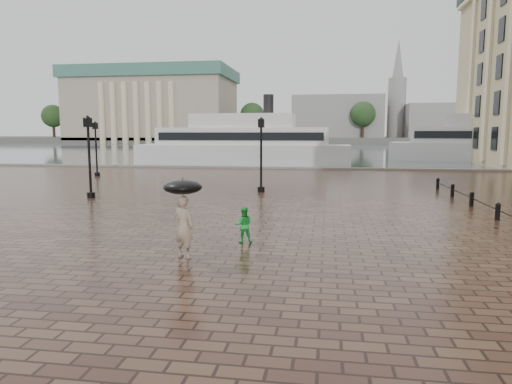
# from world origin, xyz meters

# --- Properties ---
(ground) EXTENTS (300.00, 300.00, 0.00)m
(ground) POSITION_xyz_m (0.00, 0.00, 0.00)
(ground) COLOR #352018
(ground) RESTS_ON ground
(harbour_water) EXTENTS (240.00, 240.00, 0.00)m
(harbour_water) POSITION_xyz_m (0.00, 92.00, 0.00)
(harbour_water) COLOR #4D585E
(harbour_water) RESTS_ON ground
(quay_edge) EXTENTS (80.00, 0.60, 0.30)m
(quay_edge) POSITION_xyz_m (0.00, 32.00, 0.00)
(quay_edge) COLOR slate
(quay_edge) RESTS_ON ground
(far_shore) EXTENTS (300.00, 60.00, 2.00)m
(far_shore) POSITION_xyz_m (0.00, 160.00, 1.00)
(far_shore) COLOR #4C4C47
(far_shore) RESTS_ON ground
(museum) EXTENTS (57.00, 32.50, 26.00)m
(museum) POSITION_xyz_m (-55.00, 144.61, 13.91)
(museum) COLOR gray
(museum) RESTS_ON ground
(distant_skyline) EXTENTS (102.50, 22.00, 33.00)m
(distant_skyline) POSITION_xyz_m (48.14, 150.00, 9.45)
(distant_skyline) COLOR gray
(distant_skyline) RESTS_ON ground
(far_trees) EXTENTS (188.00, 8.00, 13.50)m
(far_trees) POSITION_xyz_m (0.00, 138.00, 9.42)
(far_trees) COLOR #2D2119
(far_trees) RESTS_ON ground
(bollard_row) EXTENTS (0.22, 21.22, 0.73)m
(bollard_row) POSITION_xyz_m (14.00, 6.50, 0.40)
(bollard_row) COLOR black
(bollard_row) RESTS_ON ground
(street_lamps) EXTENTS (15.44, 12.44, 4.40)m
(street_lamps) POSITION_xyz_m (-5.00, 15.33, 2.33)
(street_lamps) COLOR black
(street_lamps) RESTS_ON ground
(adult_pedestrian) EXTENTS (0.78, 0.66, 1.82)m
(adult_pedestrian) POSITION_xyz_m (2.93, -1.05, 0.91)
(adult_pedestrian) COLOR gray
(adult_pedestrian) RESTS_ON ground
(child_pedestrian) EXTENTS (0.66, 0.56, 1.19)m
(child_pedestrian) POSITION_xyz_m (4.31, 1.00, 0.60)
(child_pedestrian) COLOR green
(child_pedestrian) RESTS_ON ground
(ferry_near) EXTENTS (23.66, 5.92, 7.74)m
(ferry_near) POSITION_xyz_m (-2.34, 37.00, 2.33)
(ferry_near) COLOR silver
(ferry_near) RESTS_ON ground
(ferry_far) EXTENTS (25.41, 11.73, 8.11)m
(ferry_far) POSITION_xyz_m (27.41, 46.50, 2.44)
(ferry_far) COLOR silver
(ferry_far) RESTS_ON ground
(umbrella) EXTENTS (1.10, 1.10, 1.18)m
(umbrella) POSITION_xyz_m (2.93, -1.05, 2.05)
(umbrella) COLOR black
(umbrella) RESTS_ON ground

